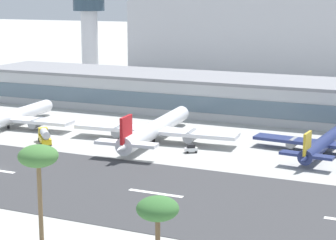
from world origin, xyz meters
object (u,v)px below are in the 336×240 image
object	(u,v)px
airliner_red_tail_gate_1	(154,130)
control_tower	(89,28)
service_baggage_tug_1	(191,149)
palm_tree_1	(38,158)
terminal_building	(207,94)
palm_tree_0	(158,211)
airliner_gold_tail_gate_2	(324,143)
distant_hotel_block	(278,34)
airliner_blue_tail_gate_0	(8,118)
service_fuel_truck_0	(45,136)

from	to	relation	value
airliner_red_tail_gate_1	control_tower	bearing A→B (deg)	34.29
service_baggage_tug_1	palm_tree_1	world-z (taller)	palm_tree_1
terminal_building	palm_tree_0	distance (m)	134.48
control_tower	airliner_gold_tail_gate_2	size ratio (longest dim) A/B	0.94
control_tower	service_baggage_tug_1	size ratio (longest dim) A/B	10.90
terminal_building	distant_hotel_block	size ratio (longest dim) A/B	1.15
service_baggage_tug_1	control_tower	bearing A→B (deg)	96.96
terminal_building	distant_hotel_block	xyz separation A→B (m)	(0.34, 94.17, 14.81)
terminal_building	service_baggage_tug_1	bearing A→B (deg)	-73.65
control_tower	airliner_blue_tail_gate_0	bearing A→B (deg)	-72.53
distant_hotel_block	palm_tree_1	distance (m)	212.27
airliner_gold_tail_gate_2	service_fuel_truck_0	world-z (taller)	airliner_gold_tail_gate_2
terminal_building	palm_tree_0	size ratio (longest dim) A/B	11.69
service_fuel_truck_0	palm_tree_0	size ratio (longest dim) A/B	0.55
airliner_blue_tail_gate_0	palm_tree_0	xyz separation A→B (m)	(86.55, -78.71, 9.60)
palm_tree_1	control_tower	bearing A→B (deg)	118.81
palm_tree_1	palm_tree_0	bearing A→B (deg)	-22.01
control_tower	airliner_red_tail_gate_1	bearing A→B (deg)	-50.94
airliner_red_tail_gate_1	palm_tree_1	size ratio (longest dim) A/B	3.15
airliner_blue_tail_gate_0	palm_tree_1	size ratio (longest dim) A/B	2.84
distant_hotel_block	airliner_blue_tail_gate_0	xyz separation A→B (m)	(-45.78, -143.34, -17.96)
airliner_blue_tail_gate_0	airliner_gold_tail_gate_2	distance (m)	92.64
control_tower	airliner_gold_tail_gate_2	distance (m)	154.72
airliner_red_tail_gate_1	service_fuel_truck_0	size ratio (longest dim) A/B	6.43
service_fuel_truck_0	service_baggage_tug_1	world-z (taller)	service_fuel_truck_0
distant_hotel_block	airliner_red_tail_gate_1	xyz separation A→B (m)	(1.79, -141.44, -17.63)
distant_hotel_block	airliner_gold_tail_gate_2	xyz separation A→B (m)	(46.52, -135.30, -18.33)
control_tower	distant_hotel_block	size ratio (longest dim) A/B	0.26
airliner_blue_tail_gate_0	palm_tree_1	distance (m)	92.11
service_fuel_truck_0	palm_tree_0	xyz separation A→B (m)	(65.39, -67.27, 10.66)
airliner_red_tail_gate_1	palm_tree_1	bearing A→B (deg)	-174.11
service_baggage_tug_1	airliner_blue_tail_gate_0	bearing A→B (deg)	140.99
terminal_building	airliner_gold_tail_gate_2	bearing A→B (deg)	-41.28
airliner_blue_tail_gate_0	airliner_gold_tail_gate_2	bearing A→B (deg)	-89.35
control_tower	distant_hotel_block	bearing A→B (deg)	30.07
terminal_building	service_baggage_tug_1	distance (m)	56.16
airliner_red_tail_gate_1	airliner_gold_tail_gate_2	bearing A→B (deg)	-86.96
terminal_building	airliner_red_tail_gate_1	size ratio (longest dim) A/B	3.30
distant_hotel_block	airliner_blue_tail_gate_0	world-z (taller)	distant_hotel_block
terminal_building	airliner_blue_tail_gate_0	bearing A→B (deg)	-132.74
distant_hotel_block	airliner_gold_tail_gate_2	world-z (taller)	distant_hotel_block
distant_hotel_block	service_baggage_tug_1	bearing A→B (deg)	-84.05
airliner_red_tail_gate_1	palm_tree_1	distance (m)	72.24
palm_tree_0	palm_tree_1	size ratio (longest dim) A/B	0.89
service_fuel_truck_0	palm_tree_0	distance (m)	94.42
palm_tree_1	service_fuel_truck_0	bearing A→B (deg)	124.87
service_fuel_truck_0	palm_tree_1	bearing A→B (deg)	172.32
distant_hotel_block	palm_tree_1	world-z (taller)	distant_hotel_block
airliner_gold_tail_gate_2	service_baggage_tug_1	distance (m)	33.59
palm_tree_0	distant_hotel_block	bearing A→B (deg)	100.41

